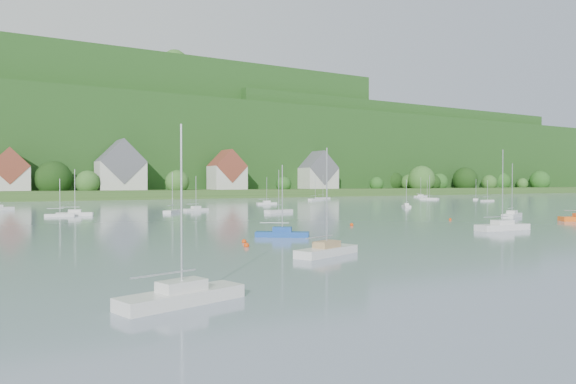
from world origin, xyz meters
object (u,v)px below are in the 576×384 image
(near_sailboat_3, at_px, (512,215))
(near_sailboat_4, at_px, (502,226))
(near_sailboat_2, at_px, (327,250))
(near_sailboat_0, at_px, (182,294))
(near_sailboat_1, at_px, (282,233))

(near_sailboat_3, distance_m, near_sailboat_4, 25.57)
(near_sailboat_3, bearing_deg, near_sailboat_2, 178.80)
(near_sailboat_0, bearing_deg, near_sailboat_2, 19.08)
(near_sailboat_0, distance_m, near_sailboat_2, 18.41)
(near_sailboat_4, bearing_deg, near_sailboat_3, 39.21)
(near_sailboat_2, xyz_separation_m, near_sailboat_3, (51.55, 22.43, 0.01))
(near_sailboat_2, bearing_deg, near_sailboat_3, 3.27)
(near_sailboat_0, height_order, near_sailboat_1, near_sailboat_0)
(near_sailboat_2, relative_size, near_sailboat_3, 0.95)
(near_sailboat_1, bearing_deg, near_sailboat_2, -69.80)
(near_sailboat_1, xyz_separation_m, near_sailboat_4, (26.56, -6.15, 0.06))
(near_sailboat_1, relative_size, near_sailboat_4, 0.78)
(near_sailboat_0, xyz_separation_m, near_sailboat_4, (45.76, 18.23, 0.04))
(near_sailboat_4, bearing_deg, near_sailboat_2, -161.14)
(near_sailboat_1, distance_m, near_sailboat_3, 48.30)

